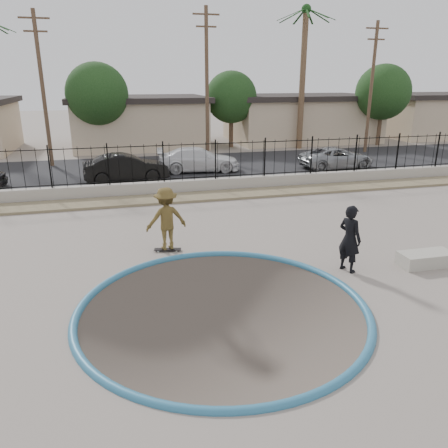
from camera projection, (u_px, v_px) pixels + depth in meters
The scene contains 24 objects.
ground at pixel (162, 206), 22.75m from camera, with size 120.00×120.00×2.20m, color slate.
bowl_pit at pixel (223, 309), 10.45m from camera, with size 6.84×6.84×1.80m, color #4B4339, non-canonical shape.
coping_ring at pixel (223, 309), 10.45m from camera, with size 7.04×7.04×0.20m, color #2B6A8E.
rock_strip at pixel (168, 199), 19.81m from camera, with size 42.00×1.60×0.11m, color #867858.
retaining_wall at pixel (165, 188), 20.74m from camera, with size 42.00×0.45×0.60m, color #9D958A.
fence at pixel (163, 163), 20.36m from camera, with size 40.00×0.04×1.80m.
street at pixel (152, 167), 26.98m from camera, with size 90.00×8.00×0.04m, color black.
house_center at pixel (139, 121), 35.09m from camera, with size 10.60×8.60×3.90m.
house_east at pixel (300, 117), 38.38m from camera, with size 12.60×8.60×3.90m.
house_east_far at pixel (436, 114), 41.66m from camera, with size 11.60×8.60×3.90m.
palm_right at pixel (304, 48), 32.07m from camera, with size 2.30×2.30×10.30m.
utility_pole_left at pixel (43, 88), 25.93m from camera, with size 1.70×0.24×9.00m.
utility_pole_mid at pixel (207, 83), 28.19m from camera, with size 1.70×0.24×9.50m.
utility_pole_right at pixel (371, 86), 31.09m from camera, with size 1.70×0.24×9.00m.
street_tree_left at pixel (97, 94), 30.47m from camera, with size 4.32×4.32×6.36m.
street_tree_mid at pixel (231, 97), 33.85m from camera, with size 3.96×3.96×5.83m.
street_tree_right at pixel (383, 92), 34.71m from camera, with size 4.32×4.32×6.36m.
skater at pixel (166, 222), 13.62m from camera, with size 1.28×0.74×1.98m, color olive.
skateboard at pixel (168, 249), 13.92m from camera, with size 0.88×0.39×0.07m.
videographer at pixel (350, 239), 12.24m from camera, with size 0.71×0.46×1.94m, color black.
concrete_ledge at pixel (426, 259), 12.82m from camera, with size 1.60×0.70×0.40m, color #A5A092.
car_b at pixel (126, 168), 23.06m from camera, with size 1.53×4.38×1.44m, color black.
car_c at pixel (199, 160), 25.53m from camera, with size 1.93×4.76×1.38m, color white.
car_d at pixel (337, 158), 26.48m from camera, with size 2.10×4.55×1.26m, color gray.
Camera 1 is at (-2.26, -9.99, 5.24)m, focal length 35.00 mm.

